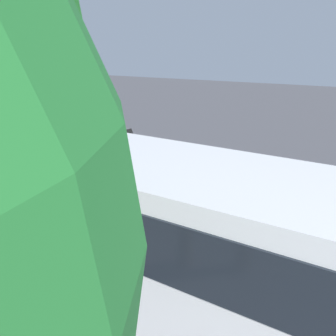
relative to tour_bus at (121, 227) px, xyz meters
The scene contains 14 objects.
ground_plane 5.02m from the tour_bus, 65.65° to the right, with size 80.00×80.00×0.00m, color #424247.
tour_bus is the anchor object (origin of this frame).
spectator_far_left 3.52m from the tour_bus, 133.02° to the right, with size 0.58×0.34×1.73m.
spectator_left 2.99m from the tour_bus, 115.61° to the right, with size 0.58×0.35×1.67m.
spectator_centre 3.01m from the tour_bus, 92.67° to the right, with size 0.57×0.33×1.68m.
spectator_right 3.11m from the tour_bus, 74.37° to the right, with size 0.57×0.39×1.67m.
spectator_far_right 3.22m from the tour_bus, 55.16° to the right, with size 0.57×0.32×1.81m.
parked_motorcycle_silver 2.30m from the tour_bus, 94.14° to the right, with size 2.03×0.71×0.99m.
stunt_motorcycle 9.24m from the tour_bus, 55.40° to the right, with size 2.03×0.77×1.59m.
traffic_cone 7.76m from the tour_bus, 66.01° to the right, with size 0.34×0.34×0.63m.
bay_line_a 5.25m from the tour_bus, 116.02° to the right, with size 0.11×4.71×0.01m.
bay_line_b 4.78m from the tour_bus, 86.10° to the right, with size 0.11×3.94×0.01m.
bay_line_c 5.53m from the tour_bus, 58.01° to the right, with size 0.11×4.27×0.01m.
bay_line_d 7.12m from the tour_bus, 40.26° to the right, with size 0.11×3.71×0.01m.
Camera 1 is at (-5.63, 9.15, 5.13)m, focal length 36.05 mm.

